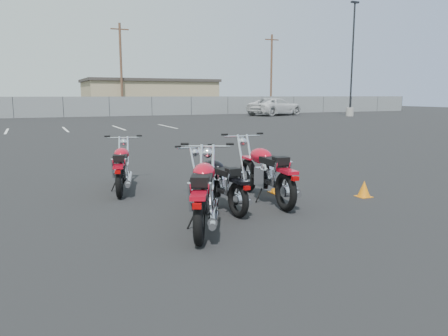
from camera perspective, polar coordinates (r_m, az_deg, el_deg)
name	(u,v)px	position (r m, az deg, el deg)	size (l,w,h in m)	color
ground	(228,213)	(7.18, 0.50, -5.95)	(120.00, 120.00, 0.00)	black
motorcycle_front_red	(122,167)	(9.06, -13.20, 0.08)	(0.98, 2.10, 1.03)	black
motorcycle_second_black	(219,182)	(7.44, -0.70, -1.82)	(0.79, 2.04, 1.00)	black
motorcycle_third_red	(204,193)	(6.33, -2.64, -3.28)	(1.41, 2.23, 1.13)	black
motorcycle_rear_red	(266,172)	(7.98, 5.51, -0.57)	(0.91, 2.36, 1.15)	black
training_cone_near	(277,184)	(8.71, 6.98, -2.11)	(0.29, 0.29, 0.34)	orange
training_cone_far	(364,189)	(8.72, 17.82, -2.61)	(0.26, 0.26, 0.31)	orange
light_pole_east	(351,87)	(42.51, 16.25, 10.10)	(0.80, 0.70, 10.20)	gray
chainlink_fence	(63,107)	(41.41, -20.26, 7.49)	(80.06, 0.06, 1.80)	slate
tan_building_east	(148,96)	(51.92, -9.84, 9.28)	(14.40, 9.40, 3.70)	tan
utility_pole_c	(121,67)	(46.24, -13.29, 12.66)	(1.80, 0.24, 9.00)	#4F3324
utility_pole_d	(271,72)	(53.60, 6.20, 12.38)	(1.80, 0.24, 9.00)	#4F3324
parking_line_stripes	(37,130)	(26.37, -23.26, 4.56)	(15.12, 4.00, 0.01)	silver
white_van	(275,102)	(42.83, 6.73, 8.59)	(6.85, 2.74, 2.60)	silver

